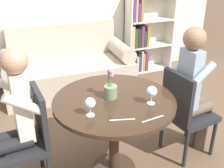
{
  "coord_description": "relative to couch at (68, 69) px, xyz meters",
  "views": [
    {
      "loc": [
        -0.75,
        -1.89,
        1.89
      ],
      "look_at": [
        0.0,
        0.05,
        0.87
      ],
      "focal_mm": 45.0,
      "sensor_mm": 36.0,
      "label": 1
    }
  ],
  "objects": [
    {
      "name": "fork_left_setting",
      "position": [
        0.16,
        -2.18,
        0.44
      ],
      "size": [
        0.19,
        0.04,
        0.0
      ],
      "color": "silver",
      "rests_on": "round_table"
    },
    {
      "name": "round_table",
      "position": [
        0.0,
        -1.81,
        0.31
      ],
      "size": [
        1.02,
        1.02,
        0.75
      ],
      "color": "#382619",
      "rests_on": "ground_plane"
    },
    {
      "name": "chair_right",
      "position": [
        0.71,
        -1.82,
        0.18
      ],
      "size": [
        0.47,
        0.47,
        0.9
      ],
      "rotation": [
        0.0,
        0.0,
        1.71
      ],
      "color": "#232326",
      "rests_on": "ground_plane"
    },
    {
      "name": "wine_glass_right",
      "position": [
        0.25,
        -1.98,
        0.55
      ],
      "size": [
        0.09,
        0.09,
        0.15
      ],
      "color": "white",
      "rests_on": "round_table"
    },
    {
      "name": "knife_left_setting",
      "position": [
        -0.06,
        -2.11,
        0.44
      ],
      "size": [
        0.19,
        0.06,
        0.0
      ],
      "color": "silver",
      "rests_on": "round_table"
    },
    {
      "name": "flower_vase",
      "position": [
        -0.01,
        -1.76,
        0.52
      ],
      "size": [
        0.11,
        0.11,
        0.26
      ],
      "color": "gray",
      "rests_on": "round_table"
    },
    {
      "name": "person_right",
      "position": [
        0.8,
        -1.8,
        0.38
      ],
      "size": [
        0.45,
        0.38,
        1.3
      ],
      "rotation": [
        0.0,
        0.0,
        1.71
      ],
      "color": "brown",
      "rests_on": "ground_plane"
    },
    {
      "name": "person_left",
      "position": [
        -0.8,
        -1.72,
        0.36
      ],
      "size": [
        0.43,
        0.36,
        1.26
      ],
      "rotation": [
        0.0,
        0.0,
        -1.49
      ],
      "color": "black",
      "rests_on": "ground_plane"
    },
    {
      "name": "chair_left",
      "position": [
        -0.71,
        -1.71,
        0.18
      ],
      "size": [
        0.45,
        0.45,
        0.9
      ],
      "rotation": [
        0.0,
        0.0,
        -1.49
      ],
      "color": "#232326",
      "rests_on": "ground_plane"
    },
    {
      "name": "couch",
      "position": [
        0.0,
        0.0,
        0.0
      ],
      "size": [
        1.78,
        0.8,
        0.92
      ],
      "color": "#B7A893",
      "rests_on": "ground_plane"
    },
    {
      "name": "bookshelf_right",
      "position": [
        1.31,
        0.26,
        0.28
      ],
      "size": [
        0.77,
        0.28,
        1.28
      ],
      "color": "silver",
      "rests_on": "ground_plane"
    },
    {
      "name": "wine_glass_left",
      "position": [
        -0.25,
        -1.97,
        0.55
      ],
      "size": [
        0.08,
        0.08,
        0.15
      ],
      "color": "white",
      "rests_on": "round_table"
    }
  ]
}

